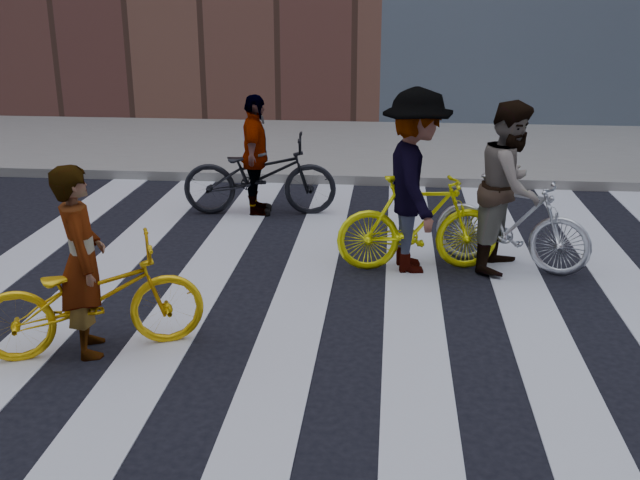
# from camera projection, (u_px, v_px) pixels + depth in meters

# --- Properties ---
(ground) EXTENTS (100.00, 100.00, 0.00)m
(ground) POSITION_uv_depth(u_px,v_px,m) (354.00, 321.00, 6.90)
(ground) COLOR black
(ground) RESTS_ON ground
(sidewalk_far) EXTENTS (100.00, 5.00, 0.15)m
(sidewalk_far) POSITION_uv_depth(u_px,v_px,m) (376.00, 149.00, 13.94)
(sidewalk_far) COLOR gray
(sidewalk_far) RESTS_ON ground
(zebra_crosswalk) EXTENTS (8.25, 10.00, 0.01)m
(zebra_crosswalk) POSITION_uv_depth(u_px,v_px,m) (354.00, 321.00, 6.90)
(zebra_crosswalk) COLOR silver
(zebra_crosswalk) RESTS_ON ground
(bike_yellow_left) EXTENTS (1.94, 1.29, 0.96)m
(bike_yellow_left) POSITION_uv_depth(u_px,v_px,m) (92.00, 298.00, 6.19)
(bike_yellow_left) COLOR yellow
(bike_yellow_left) RESTS_ON ground
(bike_silver_mid) EXTENTS (1.75, 1.10, 1.02)m
(bike_silver_mid) POSITION_uv_depth(u_px,v_px,m) (512.00, 223.00, 8.07)
(bike_silver_mid) COLOR silver
(bike_silver_mid) RESTS_ON ground
(bike_yellow_right) EXTENTS (1.80, 0.74, 1.05)m
(bike_yellow_right) POSITION_uv_depth(u_px,v_px,m) (418.00, 223.00, 8.02)
(bike_yellow_right) COLOR #FBFF0E
(bike_yellow_right) RESTS_ON ground
(bike_dark_rear) EXTENTS (2.11, 0.90, 1.08)m
(bike_dark_rear) POSITION_uv_depth(u_px,v_px,m) (260.00, 175.00, 10.02)
(bike_dark_rear) COLOR black
(bike_dark_rear) RESTS_ON ground
(rider_left) EXTENTS (0.58, 0.69, 1.61)m
(rider_left) POSITION_uv_depth(u_px,v_px,m) (82.00, 261.00, 6.09)
(rider_left) COLOR slate
(rider_left) RESTS_ON ground
(rider_mid) EXTENTS (0.98, 1.09, 1.83)m
(rider_mid) POSITION_uv_depth(u_px,v_px,m) (510.00, 187.00, 7.94)
(rider_mid) COLOR slate
(rider_mid) RESTS_ON ground
(rider_right) EXTENTS (0.90, 1.36, 1.96)m
(rider_right) POSITION_uv_depth(u_px,v_px,m) (415.00, 182.00, 7.88)
(rider_right) COLOR slate
(rider_right) RESTS_ON ground
(rider_rear) EXTENTS (0.48, 0.98, 1.61)m
(rider_rear) POSITION_uv_depth(u_px,v_px,m) (255.00, 155.00, 9.94)
(rider_rear) COLOR slate
(rider_rear) RESTS_ON ground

